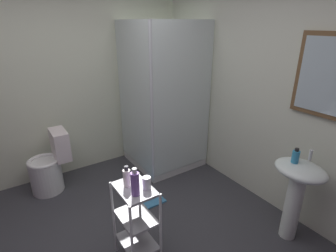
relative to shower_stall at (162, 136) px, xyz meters
name	(u,v)px	position (x,y,z in m)	size (l,w,h in m)	color
wall_back	(272,94)	(1.23, 0.62, 0.79)	(4.20, 0.14, 2.50)	silver
wall_left	(51,84)	(-0.63, -1.23, 0.79)	(0.10, 4.20, 2.50)	beige
shower_stall	(162,136)	(0.00, 0.00, 0.00)	(0.92, 0.92, 2.00)	white
pedestal_sink	(297,186)	(1.85, 0.29, 0.12)	(0.46, 0.37, 0.81)	white
sink_faucet	(310,155)	(1.85, 0.41, 0.40)	(0.03, 0.03, 0.10)	silver
toilet	(50,167)	(-0.26, -1.47, -0.15)	(0.37, 0.49, 0.76)	white
storage_cart	(136,218)	(1.27, -1.06, -0.03)	(0.38, 0.28, 0.74)	silver
hand_soap_bottle	(296,156)	(1.80, 0.26, 0.41)	(0.06, 0.06, 0.14)	#389ED1
lotion_bottle_white	(127,177)	(1.21, -1.09, 0.36)	(0.06, 0.06, 0.18)	white
conditioner_bottle_purple	(135,183)	(1.35, -1.09, 0.38)	(0.07, 0.07, 0.23)	#7C54A7
rinse_cup	(147,183)	(1.33, -0.98, 0.33)	(0.07, 0.07, 0.10)	silver
bath_mat	(140,194)	(0.46, -0.62, -0.45)	(0.60, 0.40, 0.02)	teal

